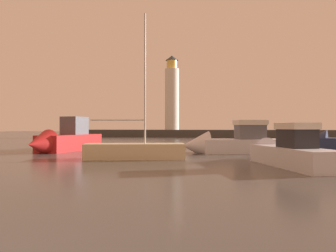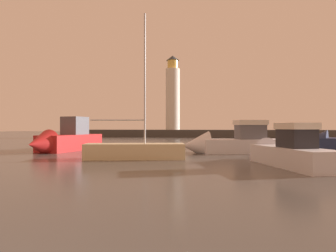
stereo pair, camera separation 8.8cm
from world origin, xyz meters
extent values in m
plane|color=#4C4742|center=(0.00, 29.48, 0.00)|extent=(220.00, 220.00, 0.00)
cube|color=#423F3D|center=(0.00, 58.95, 0.79)|extent=(63.10, 4.12, 1.58)
cylinder|color=silver|center=(-7.44, 58.95, 8.17)|extent=(3.03, 3.03, 13.18)
cylinder|color=#F2CC59|center=(-7.44, 58.95, 15.68)|extent=(2.27, 2.27, 1.84)
cone|color=#33383D|center=(-7.44, 58.95, 17.13)|extent=(2.73, 2.73, 1.05)
cone|color=#1E284C|center=(9.83, 22.30, 0.72)|extent=(2.97, 3.04, 2.35)
cube|color=silver|center=(6.76, 14.93, 0.52)|extent=(3.76, 6.15, 1.04)
cone|color=silver|center=(5.58, 18.12, 0.57)|extent=(2.23, 2.16, 1.76)
cube|color=#232328|center=(6.91, 14.52, 1.51)|extent=(1.84, 2.04, 0.95)
cube|color=silver|center=(6.91, 14.52, 2.15)|extent=(2.02, 2.24, 0.33)
cube|color=silver|center=(4.92, 22.85, 0.56)|extent=(7.30, 4.19, 1.12)
cone|color=silver|center=(1.02, 21.76, 0.62)|extent=(2.72, 2.82, 2.32)
cube|color=#595960|center=(5.41, 22.98, 1.70)|extent=(2.53, 2.14, 1.16)
cube|color=silver|center=(5.41, 22.98, 2.48)|extent=(2.78, 2.35, 0.40)
cube|color=#B21E1E|center=(-10.42, 22.59, 0.71)|extent=(3.22, 6.84, 1.43)
cone|color=#B21E1E|center=(-10.94, 18.75, 0.78)|extent=(2.54, 2.41, 2.27)
cube|color=#595960|center=(-10.35, 23.12, 2.25)|extent=(1.97, 2.22, 1.65)
cube|color=beige|center=(-2.51, 16.86, 0.51)|extent=(6.72, 3.21, 1.02)
cylinder|color=#B7B7BC|center=(-1.87, 17.02, 5.33)|extent=(0.12, 0.12, 8.63)
cylinder|color=#B7B7BC|center=(-3.61, 16.60, 2.57)|extent=(3.49, 0.92, 0.09)
camera|label=1|loc=(3.10, -0.97, 2.08)|focal=30.10mm
camera|label=2|loc=(3.19, -0.95, 2.08)|focal=30.10mm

